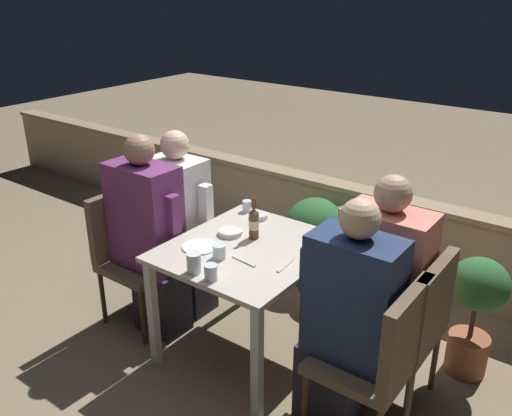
{
  "coord_description": "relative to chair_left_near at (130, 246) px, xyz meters",
  "views": [
    {
      "loc": [
        1.71,
        -2.23,
        2.17
      ],
      "look_at": [
        0.0,
        0.07,
        0.96
      ],
      "focal_mm": 38.0,
      "sensor_mm": 36.0,
      "label": 1
    }
  ],
  "objects": [
    {
      "name": "glass_cup_1",
      "position": [
        0.56,
        0.55,
        0.24
      ],
      "size": [
        0.06,
        0.06,
        0.08
      ],
      "color": "silver",
      "rests_on": "dining_table"
    },
    {
      "name": "glass_cup_2",
      "position": [
        0.96,
        -0.27,
        0.25
      ],
      "size": [
        0.07,
        0.07,
        0.09
      ],
      "color": "silver",
      "rests_on": "dining_table"
    },
    {
      "name": "beer_bottle",
      "position": [
        0.85,
        0.25,
        0.3
      ],
      "size": [
        0.06,
        0.06,
        0.26
      ],
      "color": "brown",
      "rests_on": "dining_table"
    },
    {
      "name": "bowl_0",
      "position": [
        0.7,
        0.2,
        0.22
      ],
      "size": [
        0.15,
        0.15,
        0.03
      ],
      "color": "silver",
      "rests_on": "dining_table"
    },
    {
      "name": "person_coral_top",
      "position": [
        1.64,
        0.29,
        0.11
      ],
      "size": [
        0.51,
        0.26,
        1.3
      ],
      "color": "#282833",
      "rests_on": "ground_plane"
    },
    {
      "name": "ground_plane",
      "position": [
        0.89,
        0.14,
        -0.54
      ],
      "size": [
        16.0,
        16.0,
        0.0
      ],
      "primitive_type": "plane",
      "color": "#847056"
    },
    {
      "name": "parapet_wall",
      "position": [
        0.89,
        1.53,
        -0.19
      ],
      "size": [
        9.0,
        0.18,
        0.69
      ],
      "color": "tan",
      "rests_on": "ground_plane"
    },
    {
      "name": "fork_0",
      "position": [
        0.98,
        -0.02,
        0.21
      ],
      "size": [
        0.17,
        0.04,
        0.01
      ],
      "color": "silver",
      "rests_on": "dining_table"
    },
    {
      "name": "chair_left_near",
      "position": [
        0.0,
        0.0,
        0.0
      ],
      "size": [
        0.46,
        0.45,
        0.9
      ],
      "color": "brown",
      "rests_on": "ground_plane"
    },
    {
      "name": "planter_hedge",
      "position": [
        1.0,
        1.16,
        -0.17
      ],
      "size": [
        0.96,
        0.47,
        0.67
      ],
      "color": "brown",
      "rests_on": "ground_plane"
    },
    {
      "name": "fork_1",
      "position": [
        1.19,
        0.07,
        0.21
      ],
      "size": [
        0.04,
        0.17,
        0.01
      ],
      "color": "silver",
      "rests_on": "dining_table"
    },
    {
      "name": "bowl_1",
      "position": [
        0.7,
        0.5,
        0.22
      ],
      "size": [
        0.12,
        0.12,
        0.03
      ],
      "color": "beige",
      "rests_on": "dining_table"
    },
    {
      "name": "person_purple_stripe",
      "position": [
        0.2,
        -0.0,
        0.13
      ],
      "size": [
        0.51,
        0.26,
        1.33
      ],
      "color": "#282833",
      "rests_on": "ground_plane"
    },
    {
      "name": "glass_cup_0",
      "position": [
        0.84,
        -0.27,
        0.26
      ],
      "size": [
        0.08,
        0.08,
        0.11
      ],
      "color": "silver",
      "rests_on": "dining_table"
    },
    {
      "name": "plate_0",
      "position": [
        0.67,
        -0.04,
        0.21
      ],
      "size": [
        0.21,
        0.21,
        0.01
      ],
      "color": "white",
      "rests_on": "dining_table"
    },
    {
      "name": "chair_left_far",
      "position": [
        -0.0,
        0.3,
        0.0
      ],
      "size": [
        0.46,
        0.45,
        0.9
      ],
      "color": "brown",
      "rests_on": "ground_plane"
    },
    {
      "name": "person_white_polo",
      "position": [
        0.2,
        0.3,
        0.11
      ],
      "size": [
        0.47,
        0.26,
        1.29
      ],
      "color": "#282833",
      "rests_on": "ground_plane"
    },
    {
      "name": "dining_table",
      "position": [
        0.89,
        0.14,
        0.11
      ],
      "size": [
        0.86,
        0.96,
        0.74
      ],
      "color": "#BCB2A3",
      "rests_on": "ground_plane"
    },
    {
      "name": "chair_right_far",
      "position": [
        1.84,
        0.29,
        0.0
      ],
      "size": [
        0.46,
        0.45,
        0.9
      ],
      "color": "brown",
      "rests_on": "ground_plane"
    },
    {
      "name": "potted_plant",
      "position": [
        2.04,
        0.77,
        -0.08
      ],
      "size": [
        0.33,
        0.33,
        0.75
      ],
      "color": "#9E5638",
      "rests_on": "ground_plane"
    },
    {
      "name": "glass_cup_3",
      "position": [
        0.84,
        -0.07,
        0.25
      ],
      "size": [
        0.07,
        0.07,
        0.08
      ],
      "color": "silver",
      "rests_on": "dining_table"
    },
    {
      "name": "chair_right_near",
      "position": [
        1.83,
        -0.04,
        0.0
      ],
      "size": [
        0.46,
        0.45,
        0.9
      ],
      "color": "brown",
      "rests_on": "ground_plane"
    },
    {
      "name": "person_navy_jumper",
      "position": [
        1.63,
        -0.04,
        0.1
      ],
      "size": [
        0.5,
        0.26,
        1.28
      ],
      "color": "#282833",
      "rests_on": "ground_plane"
    }
  ]
}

